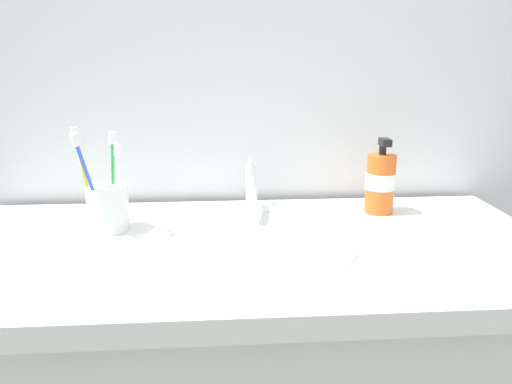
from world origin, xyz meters
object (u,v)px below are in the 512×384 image
(soap_dispenser, at_px, (380,182))
(toothbrush_yellow, at_px, (84,173))
(toothbrush_blue, at_px, (88,178))
(toothbrush_green, at_px, (113,174))
(faucet, at_px, (251,188))
(toothbrush_white, at_px, (116,183))
(toothbrush_cup, at_px, (108,208))

(soap_dispenser, bearing_deg, toothbrush_yellow, -172.57)
(toothbrush_blue, bearing_deg, toothbrush_green, 53.61)
(toothbrush_green, xyz_separation_m, soap_dispenser, (0.58, 0.06, -0.05))
(faucet, xyz_separation_m, toothbrush_white, (-0.27, -0.13, 0.05))
(soap_dispenser, bearing_deg, faucet, 175.12)
(soap_dispenser, bearing_deg, toothbrush_white, -169.46)
(toothbrush_blue, bearing_deg, toothbrush_white, 5.72)
(toothbrush_white, bearing_deg, faucet, 25.49)
(toothbrush_blue, distance_m, toothbrush_white, 0.05)
(toothbrush_green, relative_size, soap_dispenser, 1.13)
(toothbrush_green, xyz_separation_m, toothbrush_yellow, (-0.05, -0.02, 0.01))
(toothbrush_cup, height_order, soap_dispenser, soap_dispenser)
(faucet, bearing_deg, soap_dispenser, -4.88)
(toothbrush_yellow, bearing_deg, soap_dispenser, 7.43)
(toothbrush_cup, bearing_deg, toothbrush_yellow, -168.30)
(toothbrush_yellow, relative_size, soap_dispenser, 1.22)
(faucet, height_order, toothbrush_yellow, toothbrush_yellow)
(toothbrush_blue, height_order, toothbrush_yellow, toothbrush_yellow)
(toothbrush_green, bearing_deg, toothbrush_yellow, -158.36)
(toothbrush_cup, xyz_separation_m, toothbrush_blue, (-0.02, -0.04, 0.07))
(toothbrush_cup, height_order, toothbrush_blue, toothbrush_blue)
(toothbrush_cup, xyz_separation_m, soap_dispenser, (0.59, 0.07, 0.02))
(toothbrush_blue, distance_m, toothbrush_yellow, 0.03)
(toothbrush_cup, bearing_deg, toothbrush_white, -47.52)
(toothbrush_white, xyz_separation_m, toothbrush_green, (-0.02, 0.04, 0.01))
(faucet, height_order, soap_dispenser, soap_dispenser)
(toothbrush_white, relative_size, toothbrush_yellow, 0.87)
(soap_dispenser, bearing_deg, toothbrush_cup, -172.86)
(toothbrush_yellow, distance_m, soap_dispenser, 0.64)
(toothbrush_cup, height_order, toothbrush_green, toothbrush_green)
(faucet, bearing_deg, toothbrush_green, -163.23)
(toothbrush_cup, distance_m, toothbrush_yellow, 0.09)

